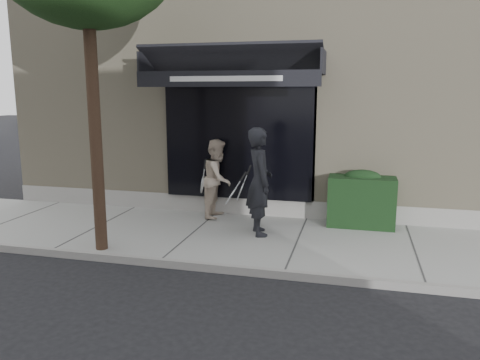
# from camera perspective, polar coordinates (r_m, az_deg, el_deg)

# --- Properties ---
(ground) EXTENTS (80.00, 80.00, 0.00)m
(ground) POSITION_cam_1_polar(r_m,az_deg,el_deg) (8.66, 7.03, -8.02)
(ground) COLOR black
(ground) RESTS_ON ground
(sidewalk) EXTENTS (20.00, 3.00, 0.12)m
(sidewalk) POSITION_cam_1_polar(r_m,az_deg,el_deg) (8.64, 7.04, -7.64)
(sidewalk) COLOR #959691
(sidewalk) RESTS_ON ground
(curb) EXTENTS (20.00, 0.10, 0.14)m
(curb) POSITION_cam_1_polar(r_m,az_deg,el_deg) (7.19, 5.44, -11.37)
(curb) COLOR gray
(curb) RESTS_ON ground
(building_facade) EXTENTS (14.30, 8.04, 5.64)m
(building_facade) POSITION_cam_1_polar(r_m,az_deg,el_deg) (13.14, 10.07, 10.42)
(building_facade) COLOR tan
(building_facade) RESTS_ON ground
(hedge) EXTENTS (1.30, 0.70, 1.14)m
(hedge) POSITION_cam_1_polar(r_m,az_deg,el_deg) (9.63, 14.58, -2.29)
(hedge) COLOR black
(hedge) RESTS_ON sidewalk
(pedestrian_front) EXTENTS (0.91, 1.00, 2.01)m
(pedestrian_front) POSITION_cam_1_polar(r_m,az_deg,el_deg) (8.68, 2.36, -0.20)
(pedestrian_front) COLOR black
(pedestrian_front) RESTS_ON sidewalk
(pedestrian_back) EXTENTS (0.65, 0.93, 1.67)m
(pedestrian_back) POSITION_cam_1_polar(r_m,az_deg,el_deg) (9.94, -2.71, 0.19)
(pedestrian_back) COLOR beige
(pedestrian_back) RESTS_ON sidewalk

